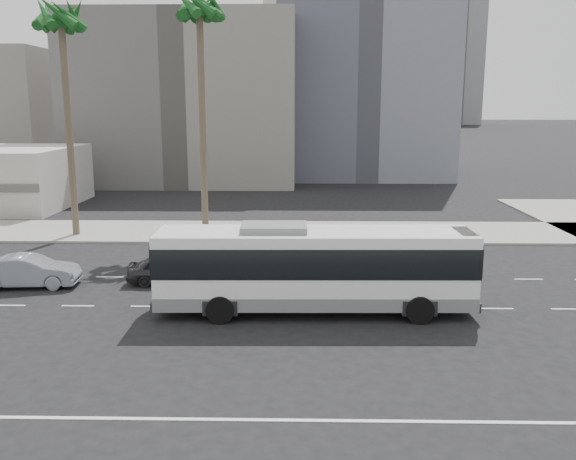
{
  "coord_description": "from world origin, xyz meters",
  "views": [
    {
      "loc": [
        0.58,
        -24.72,
        8.51
      ],
      "look_at": [
        0.01,
        4.0,
        2.57
      ],
      "focal_mm": 37.74,
      "sensor_mm": 36.0,
      "label": 1
    }
  ],
  "objects_px": {
    "car_b": "(29,271)",
    "palm_mid": "(61,24)",
    "car_a": "(170,269)",
    "city_bus": "(315,266)",
    "palm_near": "(199,14)"
  },
  "relations": [
    {
      "from": "car_b",
      "to": "palm_near",
      "type": "distance_m",
      "value": 19.14
    },
    {
      "from": "car_a",
      "to": "car_b",
      "type": "bearing_deg",
      "value": 93.44
    },
    {
      "from": "car_b",
      "to": "palm_mid",
      "type": "xyz_separation_m",
      "value": [
        -1.9,
        11.36,
        12.64
      ]
    },
    {
      "from": "car_b",
      "to": "palm_mid",
      "type": "bearing_deg",
      "value": 4.32
    },
    {
      "from": "car_a",
      "to": "car_b",
      "type": "xyz_separation_m",
      "value": [
        -6.59,
        -0.74,
        0.07
      ]
    },
    {
      "from": "city_bus",
      "to": "palm_near",
      "type": "relative_size",
      "value": 0.84
    },
    {
      "from": "car_b",
      "to": "city_bus",
      "type": "bearing_deg",
      "value": -108.78
    },
    {
      "from": "palm_near",
      "to": "palm_mid",
      "type": "height_order",
      "value": "palm_near"
    },
    {
      "from": "city_bus",
      "to": "palm_mid",
      "type": "xyz_separation_m",
      "value": [
        -15.43,
        14.63,
        11.44
      ]
    },
    {
      "from": "car_a",
      "to": "palm_mid",
      "type": "distance_m",
      "value": 18.62
    },
    {
      "from": "palm_mid",
      "to": "city_bus",
      "type": "bearing_deg",
      "value": -43.48
    },
    {
      "from": "city_bus",
      "to": "palm_near",
      "type": "distance_m",
      "value": 20.73
    },
    {
      "from": "palm_near",
      "to": "city_bus",
      "type": "bearing_deg",
      "value": -65.6
    },
    {
      "from": "car_a",
      "to": "car_b",
      "type": "height_order",
      "value": "car_b"
    },
    {
      "from": "car_b",
      "to": "palm_mid",
      "type": "height_order",
      "value": "palm_mid"
    }
  ]
}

